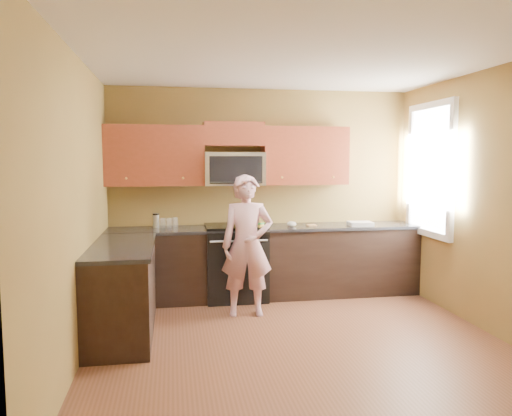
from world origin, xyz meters
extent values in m
plane|color=brown|center=(0.00, 0.00, 0.00)|extent=(4.00, 4.00, 0.00)
plane|color=white|center=(0.00, 0.00, 2.70)|extent=(4.00, 4.00, 0.00)
plane|color=brown|center=(0.00, 2.00, 1.35)|extent=(4.00, 0.00, 4.00)
plane|color=brown|center=(0.00, -2.00, 1.35)|extent=(4.00, 0.00, 4.00)
plane|color=brown|center=(-2.00, 0.00, 1.35)|extent=(0.00, 4.00, 4.00)
plane|color=brown|center=(2.00, 0.00, 1.35)|extent=(0.00, 4.00, 4.00)
cube|color=black|center=(0.00, 1.70, 0.44)|extent=(4.00, 0.60, 0.88)
cube|color=black|center=(-1.70, 0.60, 0.44)|extent=(0.60, 1.60, 0.88)
cube|color=black|center=(0.00, 1.69, 0.90)|extent=(4.00, 0.62, 0.04)
cube|color=black|center=(-1.69, 0.60, 0.90)|extent=(0.62, 1.60, 0.04)
cube|color=maroon|center=(-0.40, 1.83, 2.10)|extent=(0.76, 0.33, 0.30)
imported|color=#CC6681|center=(-0.35, 1.00, 0.80)|extent=(0.62, 0.43, 1.61)
cube|color=#B27F47|center=(0.59, 1.66, 0.93)|extent=(0.12, 0.12, 0.01)
ellipsoid|color=silver|center=(-0.22, 1.54, 0.95)|extent=(0.12, 0.13, 0.06)
ellipsoid|color=silver|center=(0.32, 1.63, 0.95)|extent=(0.15, 0.16, 0.07)
cube|color=silver|center=(1.23, 1.57, 0.95)|extent=(0.32, 0.26, 0.05)
cylinder|color=silver|center=(-1.15, 1.87, 0.98)|extent=(0.08, 0.08, 0.12)
cylinder|color=silver|center=(-1.23, 1.79, 0.98)|extent=(0.07, 0.07, 0.12)
cylinder|color=silver|center=(-1.31, 1.82, 0.98)|extent=(0.07, 0.07, 0.12)
camera|label=1|loc=(-1.19, -4.46, 1.78)|focal=34.54mm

